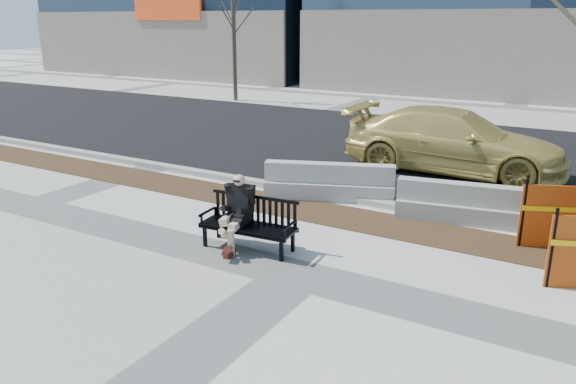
% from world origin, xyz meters
% --- Properties ---
extents(ground, '(120.00, 120.00, 0.00)m').
position_xyz_m(ground, '(0.00, 0.00, 0.00)').
color(ground, beige).
rests_on(ground, ground).
extents(mulch_strip, '(40.00, 1.20, 0.02)m').
position_xyz_m(mulch_strip, '(0.00, 2.60, 0.00)').
color(mulch_strip, '#47301C').
rests_on(mulch_strip, ground).
extents(asphalt_street, '(60.00, 10.40, 0.01)m').
position_xyz_m(asphalt_street, '(0.00, 8.80, 0.00)').
color(asphalt_street, black).
rests_on(asphalt_street, ground).
extents(curb, '(60.00, 0.25, 0.12)m').
position_xyz_m(curb, '(0.00, 3.55, 0.06)').
color(curb, '#9E9B93').
rests_on(curb, ground).
extents(bench, '(1.66, 0.72, 0.86)m').
position_xyz_m(bench, '(-1.16, 0.42, 0.00)').
color(bench, black).
rests_on(bench, ground).
extents(seated_man, '(0.59, 0.90, 1.20)m').
position_xyz_m(seated_man, '(-1.38, 0.45, 0.00)').
color(seated_man, black).
rests_on(seated_man, ground).
extents(sedan, '(5.28, 2.21, 1.52)m').
position_xyz_m(sedan, '(0.43, 6.98, 0.00)').
color(sedan, tan).
rests_on(sedan, ground).
extents(jersey_barrier_left, '(2.70, 1.47, 0.77)m').
position_xyz_m(jersey_barrier_left, '(-1.21, 3.49, 0.00)').
color(jersey_barrier_left, '#A9A69E').
rests_on(jersey_barrier_left, ground).
extents(jersey_barrier_right, '(2.66, 0.97, 0.75)m').
position_xyz_m(jersey_barrier_right, '(1.64, 3.50, 0.00)').
color(jersey_barrier_right, '#9D9A92').
rests_on(jersey_barrier_right, ground).
extents(far_tree_left, '(2.72, 2.72, 5.66)m').
position_xyz_m(far_tree_left, '(-11.42, 14.49, 0.00)').
color(far_tree_left, brown).
rests_on(far_tree_left, ground).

